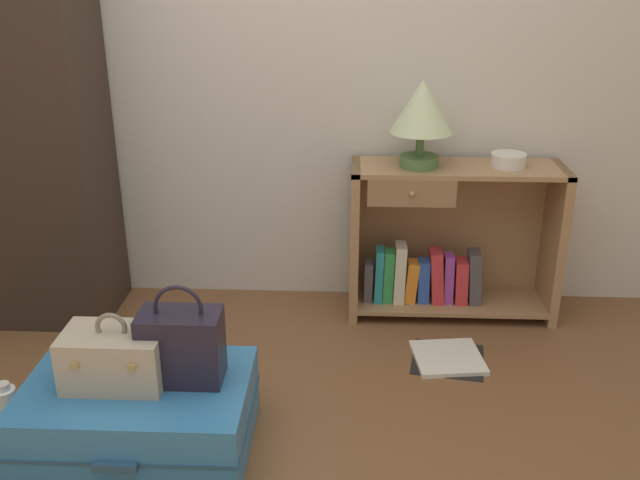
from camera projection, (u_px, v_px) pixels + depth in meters
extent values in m
cube|color=beige|center=(277.00, 24.00, 3.16)|extent=(6.40, 0.10, 2.60)
cube|color=#A37A51|center=(354.00, 240.00, 3.28)|extent=(0.04, 0.31, 0.72)
cube|color=#A37A51|center=(553.00, 243.00, 3.24)|extent=(0.04, 0.31, 0.72)
cube|color=#A37A51|center=(459.00, 169.00, 3.13)|extent=(0.95, 0.31, 0.02)
cube|color=#A37A51|center=(449.00, 301.00, 3.38)|extent=(0.87, 0.31, 0.02)
cube|color=#A37A51|center=(449.00, 230.00, 3.40)|extent=(0.87, 0.01, 0.70)
cube|color=#8F6B47|center=(412.00, 193.00, 3.03)|extent=(0.38, 0.02, 0.12)
sphere|color=#9E844C|center=(412.00, 194.00, 3.02)|extent=(0.02, 0.02, 0.02)
cube|color=#4C474C|center=(368.00, 281.00, 3.33)|extent=(0.04, 0.08, 0.20)
cube|color=teal|center=(379.00, 275.00, 3.32)|extent=(0.04, 0.10, 0.26)
cube|color=green|center=(388.00, 276.00, 3.32)|extent=(0.05, 0.09, 0.25)
cube|color=beige|center=(400.00, 273.00, 3.31)|extent=(0.06, 0.12, 0.28)
cube|color=orange|center=(411.00, 281.00, 3.32)|extent=(0.07, 0.09, 0.20)
cube|color=#2D51B2|center=(423.00, 281.00, 3.32)|extent=(0.05, 0.08, 0.21)
cube|color=red|center=(436.00, 276.00, 3.31)|extent=(0.07, 0.11, 0.26)
cube|color=purple|center=(448.00, 278.00, 3.31)|extent=(0.05, 0.09, 0.24)
cube|color=red|center=(461.00, 281.00, 3.31)|extent=(0.06, 0.10, 0.21)
cube|color=#4C474C|center=(474.00, 277.00, 3.30)|extent=(0.07, 0.10, 0.26)
cylinder|color=#4C7542|center=(419.00, 161.00, 3.11)|extent=(0.17, 0.17, 0.05)
cylinder|color=#4C7542|center=(420.00, 144.00, 3.08)|extent=(0.04, 0.04, 0.10)
cone|color=beige|center=(422.00, 106.00, 3.02)|extent=(0.27, 0.27, 0.23)
cylinder|color=silver|center=(508.00, 160.00, 3.11)|extent=(0.15, 0.15, 0.06)
cube|color=teal|center=(139.00, 415.00, 2.42)|extent=(0.76, 0.51, 0.25)
cube|color=#285071|center=(139.00, 415.00, 2.42)|extent=(0.76, 0.52, 0.01)
cube|color=#285071|center=(115.00, 467.00, 2.17)|extent=(0.14, 0.02, 0.03)
cube|color=#B7A88E|center=(115.00, 357.00, 2.34)|extent=(0.33, 0.21, 0.19)
torus|color=gray|center=(111.00, 327.00, 2.30)|extent=(0.11, 0.02, 0.11)
cube|color=tan|center=(74.00, 366.00, 2.23)|extent=(0.02, 0.01, 0.02)
cube|color=tan|center=(132.00, 367.00, 2.23)|extent=(0.02, 0.01, 0.02)
cube|color=#231E2D|center=(181.00, 347.00, 2.35)|extent=(0.27, 0.16, 0.25)
torus|color=#231E2D|center=(178.00, 308.00, 2.30)|extent=(0.16, 0.01, 0.16)
cylinder|color=white|center=(7.00, 410.00, 2.51)|extent=(0.08, 0.08, 0.17)
cylinder|color=silver|center=(3.00, 387.00, 2.48)|extent=(0.05, 0.05, 0.02)
cube|color=white|center=(448.00, 358.00, 2.98)|extent=(0.31, 0.31, 0.02)
cube|color=black|center=(448.00, 359.00, 2.99)|extent=(0.34, 0.34, 0.01)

